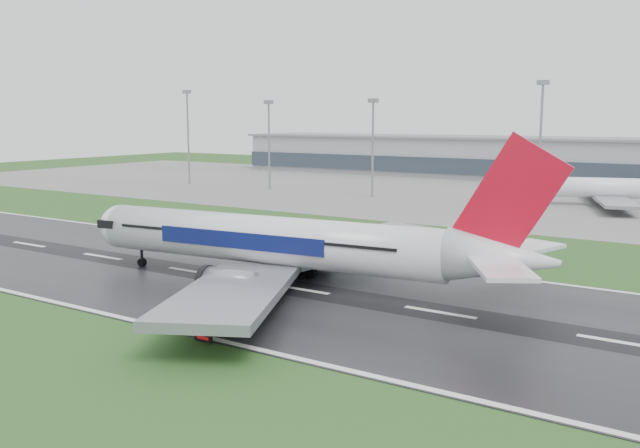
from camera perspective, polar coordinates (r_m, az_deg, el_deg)
The scene contains 11 objects.
ground at distance 102.57m, azimuth -10.95°, elevation -4.02°, with size 520.00×520.00×0.00m, color #20471A.
runway at distance 102.56m, azimuth -10.95°, elevation -4.00°, with size 400.00×45.00×0.10m, color black.
apron at distance 210.17m, azimuth 13.22°, elevation 2.54°, with size 400.00×130.00×0.08m, color slate.
terminal at distance 266.72m, azimuth 17.62°, elevation 5.30°, with size 240.00×36.00×15.00m, color gray.
main_airliner at distance 90.34m, azimuth -2.10°, elevation 0.98°, with size 68.63×65.36×20.26m, color silver, non-canonical shape.
parked_airliner at distance 190.60m, azimuth 23.27°, elevation 3.70°, with size 51.39×47.85×15.06m, color white, non-canonical shape.
runway_sign at distance 70.54m, azimuth -9.91°, elevation -9.58°, with size 2.30×0.26×1.04m, color black, non-canonical shape.
floodmast_0 at distance 238.35m, azimuth -11.17°, elevation 7.11°, with size 0.64×0.64×31.24m, color gray.
floodmast_1 at distance 215.67m, azimuth -4.36°, elevation 6.54°, with size 0.64×0.64×27.30m, color gray.
floodmast_2 at distance 195.43m, azimuth 4.51°, elevation 6.28°, with size 0.64×0.64×27.25m, color gray.
floodmast_3 at distance 177.92m, azimuth 18.24°, elevation 6.20°, with size 0.64×0.64×31.01m, color gray.
Camera 1 is at (69.29, -72.10, 22.85)m, focal length 37.51 mm.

